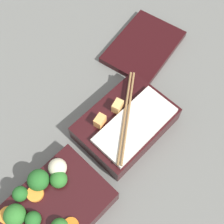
% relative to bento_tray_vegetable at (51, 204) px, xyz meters
% --- Properties ---
extents(ground_plane, '(3.00, 3.00, 0.00)m').
position_rel_bento_tray_vegetable_xyz_m(ground_plane, '(0.10, -0.01, -0.03)').
color(ground_plane, slate).
extents(bento_tray_vegetable, '(0.21, 0.15, 0.08)m').
position_rel_bento_tray_vegetable_xyz_m(bento_tray_vegetable, '(0.00, 0.00, 0.00)').
color(bento_tray_vegetable, black).
rests_on(bento_tray_vegetable, ground_plane).
extents(bento_tray_rice, '(0.21, 0.15, 0.07)m').
position_rel_bento_tray_vegetable_xyz_m(bento_tray_rice, '(0.23, 0.01, -0.00)').
color(bento_tray_rice, black).
rests_on(bento_tray_rice, ground_plane).
extents(bento_lid, '(0.22, 0.18, 0.02)m').
position_rel_bento_tray_vegetable_xyz_m(bento_lid, '(0.43, 0.14, -0.02)').
color(bento_lid, black).
rests_on(bento_lid, ground_plane).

